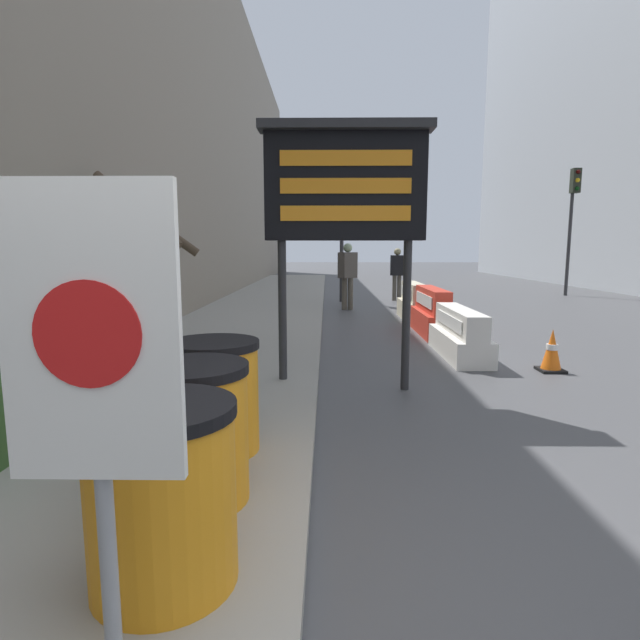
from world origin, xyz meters
name	(u,v)px	position (x,y,z in m)	size (l,w,h in m)	color
building_left_facade	(166,69)	(-3.46, 9.80, 5.64)	(0.40, 50.40, 11.27)	gray
hedge_strip	(25,389)	(-2.66, 2.54, 0.42)	(0.90, 4.33, 0.60)	#335628
bare_tree	(156,263)	(-2.43, 5.56, 1.48)	(1.43, 1.49, 2.63)	#4C3D2D
barrel_drum_foreground	(162,494)	(-0.66, 0.32, 0.56)	(0.71, 0.71, 0.87)	orange
barrel_drum_middle	(193,433)	(-0.73, 1.10, 0.56)	(0.71, 0.71, 0.87)	orange
barrel_drum_back	(214,396)	(-0.77, 1.88, 0.56)	(0.71, 0.71, 0.87)	orange
warning_sign	(93,366)	(-0.65, -0.28, 1.32)	(0.58, 0.08, 1.79)	gray
message_board	(345,188)	(0.32, 4.04, 2.38)	(1.97, 0.36, 3.10)	#28282B
jersey_barrier_white	(460,336)	(2.21, 5.93, 0.33)	(0.57, 1.95, 0.76)	silver
jersey_barrier_red_striped	(432,314)	(2.21, 8.03, 0.40)	(0.54, 1.92, 0.92)	red
jersey_barrier_cream	(413,303)	(2.21, 10.18, 0.38)	(0.56, 1.76, 0.87)	beige
traffic_cone_near	(408,297)	(2.34, 11.84, 0.37)	(0.43, 0.43, 0.76)	black
traffic_cone_mid	(552,351)	(3.23, 4.96, 0.29)	(0.33, 0.33, 0.60)	black
traffic_light_near_curb	(342,208)	(0.57, 14.03, 2.94)	(0.28, 0.44, 4.06)	#2D2D30
traffic_light_far_side	(573,205)	(8.80, 16.27, 3.21)	(0.28, 0.45, 4.46)	#2D2D30
pedestrian_worker	(397,270)	(2.40, 14.50, 1.01)	(0.48, 0.33, 1.70)	#514C42
pedestrian_passerby	(348,271)	(0.68, 11.96, 1.08)	(0.55, 0.53, 1.84)	#514C42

